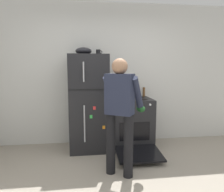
{
  "coord_description": "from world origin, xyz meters",
  "views": [
    {
      "loc": [
        -0.44,
        -2.19,
        1.48
      ],
      "look_at": [
        0.03,
        1.32,
        1.0
      ],
      "focal_mm": 33.69,
      "sensor_mm": 36.0,
      "label": 1
    }
  ],
  "objects_px": {
    "person_cook": "(120,107)",
    "refrigerator": "(89,103)",
    "red_pot": "(123,95)",
    "pepper_mill": "(144,92)",
    "coffee_mug": "(98,52)",
    "mixing_bowl": "(84,51)",
    "stove_range": "(131,123)"
  },
  "relations": [
    {
      "from": "stove_range",
      "to": "person_cook",
      "type": "height_order",
      "value": "person_cook"
    },
    {
      "from": "stove_range",
      "to": "pepper_mill",
      "type": "relative_size",
      "value": 6.77
    },
    {
      "from": "person_cook",
      "to": "mixing_bowl",
      "type": "relative_size",
      "value": 5.72
    },
    {
      "from": "coffee_mug",
      "to": "pepper_mill",
      "type": "distance_m",
      "value": 1.17
    },
    {
      "from": "stove_range",
      "to": "red_pot",
      "type": "height_order",
      "value": "red_pot"
    },
    {
      "from": "pepper_mill",
      "to": "red_pot",
      "type": "bearing_deg",
      "value": -151.48
    },
    {
      "from": "person_cook",
      "to": "pepper_mill",
      "type": "height_order",
      "value": "person_cook"
    },
    {
      "from": "person_cook",
      "to": "refrigerator",
      "type": "bearing_deg",
      "value": 111.55
    },
    {
      "from": "refrigerator",
      "to": "mixing_bowl",
      "type": "height_order",
      "value": "mixing_bowl"
    },
    {
      "from": "red_pot",
      "to": "mixing_bowl",
      "type": "distance_m",
      "value": 1.05
    },
    {
      "from": "refrigerator",
      "to": "coffee_mug",
      "type": "relative_size",
      "value": 15.19
    },
    {
      "from": "pepper_mill",
      "to": "mixing_bowl",
      "type": "distance_m",
      "value": 1.39
    },
    {
      "from": "coffee_mug",
      "to": "mixing_bowl",
      "type": "relative_size",
      "value": 0.4
    },
    {
      "from": "person_cook",
      "to": "coffee_mug",
      "type": "distance_m",
      "value": 1.35
    },
    {
      "from": "person_cook",
      "to": "coffee_mug",
      "type": "xyz_separation_m",
      "value": [
        -0.22,
        1.06,
        0.8
      ]
    },
    {
      "from": "person_cook",
      "to": "pepper_mill",
      "type": "relative_size",
      "value": 8.86
    },
    {
      "from": "refrigerator",
      "to": "person_cook",
      "type": "bearing_deg",
      "value": -68.45
    },
    {
      "from": "pepper_mill",
      "to": "mixing_bowl",
      "type": "bearing_deg",
      "value": -170.17
    },
    {
      "from": "coffee_mug",
      "to": "mixing_bowl",
      "type": "xyz_separation_m",
      "value": [
        -0.26,
        -0.05,
        0.02
      ]
    },
    {
      "from": "pepper_mill",
      "to": "mixing_bowl",
      "type": "relative_size",
      "value": 0.65
    },
    {
      "from": "refrigerator",
      "to": "mixing_bowl",
      "type": "distance_m",
      "value": 0.92
    },
    {
      "from": "red_pot",
      "to": "pepper_mill",
      "type": "bearing_deg",
      "value": 28.52
    },
    {
      "from": "refrigerator",
      "to": "stove_range",
      "type": "bearing_deg",
      "value": -1.3
    },
    {
      "from": "person_cook",
      "to": "pepper_mill",
      "type": "bearing_deg",
      "value": 60.95
    },
    {
      "from": "stove_range",
      "to": "person_cook",
      "type": "xyz_separation_m",
      "value": [
        -0.37,
        -1.0,
        0.5
      ]
    },
    {
      "from": "stove_range",
      "to": "pepper_mill",
      "type": "height_order",
      "value": "pepper_mill"
    },
    {
      "from": "coffee_mug",
      "to": "pepper_mill",
      "type": "relative_size",
      "value": 0.62
    },
    {
      "from": "stove_range",
      "to": "mixing_bowl",
      "type": "xyz_separation_m",
      "value": [
        -0.85,
        0.02,
        1.32
      ]
    },
    {
      "from": "coffee_mug",
      "to": "mixing_bowl",
      "type": "height_order",
      "value": "mixing_bowl"
    },
    {
      "from": "person_cook",
      "to": "mixing_bowl",
      "type": "xyz_separation_m",
      "value": [
        -0.48,
        1.01,
        0.81
      ]
    },
    {
      "from": "stove_range",
      "to": "mixing_bowl",
      "type": "height_order",
      "value": "mixing_bowl"
    },
    {
      "from": "coffee_mug",
      "to": "mixing_bowl",
      "type": "distance_m",
      "value": 0.27
    }
  ]
}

